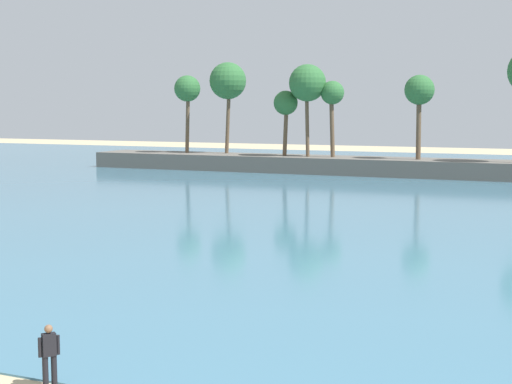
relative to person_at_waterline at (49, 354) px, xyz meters
The scene contains 3 objects.
sea 51.66m from the person_at_waterline, 86.18° to the left, with size 220.00×102.47×0.06m, color teal.
palm_headland 62.99m from the person_at_waterline, 85.65° to the left, with size 87.81×6.80×13.29m.
person_at_waterline is the anchor object (origin of this frame).
Camera 1 is at (8.77, -5.93, 7.12)m, focal length 53.71 mm.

